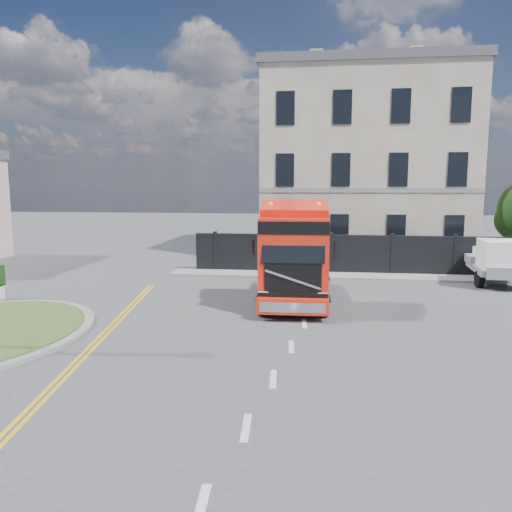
# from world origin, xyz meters

# --- Properties ---
(ground) EXTENTS (120.00, 120.00, 0.00)m
(ground) POSITION_xyz_m (0.00, 0.00, 0.00)
(ground) COLOR #424244
(ground) RESTS_ON ground
(hoarding_fence) EXTENTS (18.80, 0.25, 2.00)m
(hoarding_fence) POSITION_xyz_m (6.55, 9.00, 1.00)
(hoarding_fence) COLOR black
(hoarding_fence) RESTS_ON ground
(georgian_building) EXTENTS (12.30, 10.30, 12.80)m
(georgian_building) POSITION_xyz_m (6.00, 16.50, 5.77)
(georgian_building) COLOR beige
(georgian_building) RESTS_ON ground
(pavement_far) EXTENTS (20.00, 1.60, 0.12)m
(pavement_far) POSITION_xyz_m (6.00, 8.10, 0.06)
(pavement_far) COLOR gray
(pavement_far) RESTS_ON ground
(truck) EXTENTS (2.59, 6.44, 3.81)m
(truck) POSITION_xyz_m (2.48, 1.91, 1.71)
(truck) COLOR black
(truck) RESTS_ON ground
(flatbed_pickup) EXTENTS (2.38, 5.20, 2.11)m
(flatbed_pickup) POSITION_xyz_m (11.45, 7.03, 1.13)
(flatbed_pickup) COLOR gray
(flatbed_pickup) RESTS_ON ground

